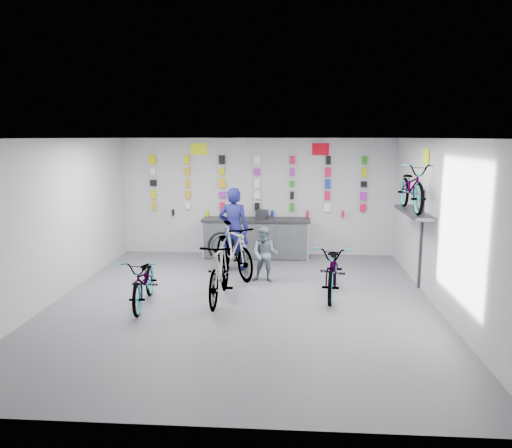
# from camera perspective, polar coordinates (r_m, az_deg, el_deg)

# --- Properties ---
(floor) EXTENTS (8.00, 8.00, 0.00)m
(floor) POSITION_cam_1_polar(r_m,az_deg,el_deg) (9.32, -1.54, -9.01)
(floor) COLOR #4C4D51
(floor) RESTS_ON ground
(ceiling) EXTENTS (8.00, 8.00, 0.00)m
(ceiling) POSITION_cam_1_polar(r_m,az_deg,el_deg) (8.82, -1.63, 9.76)
(ceiling) COLOR white
(ceiling) RESTS_ON wall_back
(wall_back) EXTENTS (7.00, 0.00, 7.00)m
(wall_back) POSITION_cam_1_polar(r_m,az_deg,el_deg) (12.89, 0.14, 3.13)
(wall_back) COLOR #B3B3B5
(wall_back) RESTS_ON floor
(wall_front) EXTENTS (7.00, 0.00, 7.00)m
(wall_front) POSITION_cam_1_polar(r_m,az_deg,el_deg) (5.08, -5.98, -7.57)
(wall_front) COLOR #B3B3B5
(wall_front) RESTS_ON floor
(wall_left) EXTENTS (0.00, 8.00, 8.00)m
(wall_left) POSITION_cam_1_polar(r_m,az_deg,el_deg) (9.92, -22.15, 0.34)
(wall_left) COLOR #B3B3B5
(wall_left) RESTS_ON floor
(wall_right) EXTENTS (0.00, 8.00, 8.00)m
(wall_right) POSITION_cam_1_polar(r_m,az_deg,el_deg) (9.29, 20.44, -0.15)
(wall_right) COLOR #B3B3B5
(wall_right) RESTS_ON floor
(counter) EXTENTS (2.70, 0.66, 1.00)m
(counter) POSITION_cam_1_polar(r_m,az_deg,el_deg) (12.60, -0.01, -1.69)
(counter) COLOR black
(counter) RESTS_ON floor
(merch_wall) EXTENTS (5.57, 0.08, 1.57)m
(merch_wall) POSITION_cam_1_polar(r_m,az_deg,el_deg) (12.79, 0.22, 4.51)
(merch_wall) COLOR #CB9511
(merch_wall) RESTS_ON wall_back
(wall_bracket) EXTENTS (0.39, 1.90, 2.00)m
(wall_bracket) POSITION_cam_1_polar(r_m,az_deg,el_deg) (10.39, 17.68, 0.82)
(wall_bracket) COLOR #333338
(wall_bracket) RESTS_ON wall_right
(sign_left) EXTENTS (0.42, 0.02, 0.30)m
(sign_left) POSITION_cam_1_polar(r_m,az_deg,el_deg) (12.97, -6.56, 8.51)
(sign_left) COLOR #E3FA13
(sign_left) RESTS_ON wall_back
(sign_right) EXTENTS (0.42, 0.02, 0.30)m
(sign_right) POSITION_cam_1_polar(r_m,az_deg,el_deg) (12.78, 7.39, 8.48)
(sign_right) COLOR red
(sign_right) RESTS_ON wall_back
(sign_side) EXTENTS (0.02, 0.40, 0.30)m
(sign_side) POSITION_cam_1_polar(r_m,az_deg,el_deg) (10.32, 18.85, 7.32)
(sign_side) COLOR #E3FA13
(sign_side) RESTS_ON wall_right
(bike_left) EXTENTS (0.78, 1.80, 0.92)m
(bike_left) POSITION_cam_1_polar(r_m,az_deg,el_deg) (9.29, -12.66, -6.37)
(bike_left) COLOR gray
(bike_left) RESTS_ON floor
(bike_center) EXTENTS (0.62, 1.97, 1.17)m
(bike_center) POSITION_cam_1_polar(r_m,az_deg,el_deg) (9.32, -4.20, -5.28)
(bike_center) COLOR gray
(bike_center) RESTS_ON floor
(bike_right) EXTENTS (0.95, 2.06, 1.04)m
(bike_right) POSITION_cam_1_polar(r_m,az_deg,el_deg) (9.76, 8.86, -5.06)
(bike_right) COLOR gray
(bike_right) RESTS_ON floor
(bike_service) EXTENTS (1.46, 1.97, 1.18)m
(bike_service) POSITION_cam_1_polar(r_m,az_deg,el_deg) (10.96, -2.57, -2.93)
(bike_service) COLOR gray
(bike_service) RESTS_ON floor
(bike_wall) EXTENTS (0.63, 1.80, 0.95)m
(bike_wall) POSITION_cam_1_polar(r_m,az_deg,el_deg) (10.30, 17.43, 4.06)
(bike_wall) COLOR gray
(bike_wall) RESTS_ON wall_bracket
(clerk) EXTENTS (0.73, 0.52, 1.91)m
(clerk) POSITION_cam_1_polar(r_m,az_deg,el_deg) (11.37, -2.57, -0.57)
(clerk) COLOR #13154D
(clerk) RESTS_ON floor
(customer) EXTENTS (0.64, 0.53, 1.18)m
(customer) POSITION_cam_1_polar(r_m,az_deg,el_deg) (10.48, 1.03, -3.51)
(customer) COLOR slate
(customer) RESTS_ON floor
(spare_wheel) EXTENTS (0.75, 0.30, 0.73)m
(spare_wheel) POSITION_cam_1_polar(r_m,az_deg,el_deg) (12.35, -3.89, -2.57)
(spare_wheel) COLOR black
(spare_wheel) RESTS_ON floor
(register) EXTENTS (0.32, 0.34, 0.22)m
(register) POSITION_cam_1_polar(r_m,az_deg,el_deg) (12.49, 0.69, 1.11)
(register) COLOR black
(register) RESTS_ON counter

